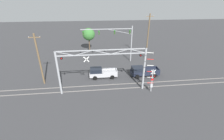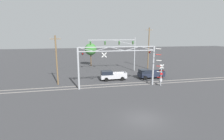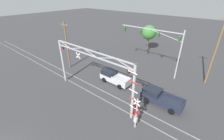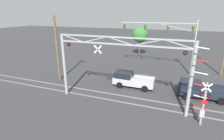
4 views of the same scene
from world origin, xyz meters
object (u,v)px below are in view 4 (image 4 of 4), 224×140
object	(u,v)px
crossing_gantry	(120,62)
crossing_signal_mast	(203,102)
pickup_truck_following	(200,90)
utility_pole_left	(57,48)
background_tree_beyond_span	(140,35)
pickup_truck_lead	(132,80)
traffic_signal_span	(174,36)

from	to	relation	value
crossing_gantry	crossing_signal_mast	size ratio (longest dim) A/B	2.01
pickup_truck_following	utility_pole_left	distance (m)	18.50
pickup_truck_following	background_tree_beyond_span	xyz separation A→B (m)	(-10.55, 16.61, 3.80)
crossing_signal_mast	pickup_truck_lead	xyz separation A→B (m)	(-7.48, 5.71, -1.18)
crossing_gantry	pickup_truck_lead	xyz separation A→B (m)	(0.05, 4.75, -3.52)
pickup_truck_following	utility_pole_left	size ratio (longest dim) A/B	0.61
pickup_truck_lead	background_tree_beyond_span	bearing A→B (deg)	99.12
crossing_gantry	pickup_truck_lead	distance (m)	5.91
traffic_signal_span	background_tree_beyond_span	xyz separation A→B (m)	(-7.00, 8.78, -1.03)
crossing_gantry	pickup_truck_following	distance (m)	9.80
utility_pole_left	background_tree_beyond_span	xyz separation A→B (m)	(7.58, 17.49, 0.23)
traffic_signal_span	pickup_truck_following	xyz separation A→B (m)	(3.55, -7.82, -4.82)
pickup_truck_following	crossing_signal_mast	bearing A→B (deg)	-94.66
crossing_gantry	utility_pole_left	size ratio (longest dim) A/B	1.52
pickup_truck_following	utility_pole_left	bearing A→B (deg)	-177.20
crossing_gantry	utility_pole_left	xyz separation A→B (m)	(-10.15, 3.58, 0.05)
pickup_truck_lead	pickup_truck_following	xyz separation A→B (m)	(7.93, -0.29, 0.00)
crossing_signal_mast	background_tree_beyond_span	bearing A→B (deg)	114.64
utility_pole_left	background_tree_beyond_span	world-z (taller)	utility_pole_left
utility_pole_left	background_tree_beyond_span	distance (m)	19.07
crossing_signal_mast	background_tree_beyond_span	world-z (taller)	crossing_signal_mast
traffic_signal_span	utility_pole_left	size ratio (longest dim) A/B	1.29
crossing_gantry	crossing_signal_mast	bearing A→B (deg)	-7.26
crossing_gantry	traffic_signal_span	distance (m)	13.13
utility_pole_left	crossing_signal_mast	bearing A→B (deg)	-14.39
crossing_gantry	pickup_truck_lead	world-z (taller)	crossing_gantry
utility_pole_left	background_tree_beyond_span	bearing A→B (deg)	66.57
pickup_truck_lead	pickup_truck_following	world-z (taller)	same
utility_pole_left	background_tree_beyond_span	size ratio (longest dim) A/B	1.36
crossing_signal_mast	pickup_truck_lead	world-z (taller)	crossing_signal_mast
pickup_truck_following	crossing_gantry	bearing A→B (deg)	-150.77
crossing_gantry	pickup_truck_lead	bearing A→B (deg)	89.34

